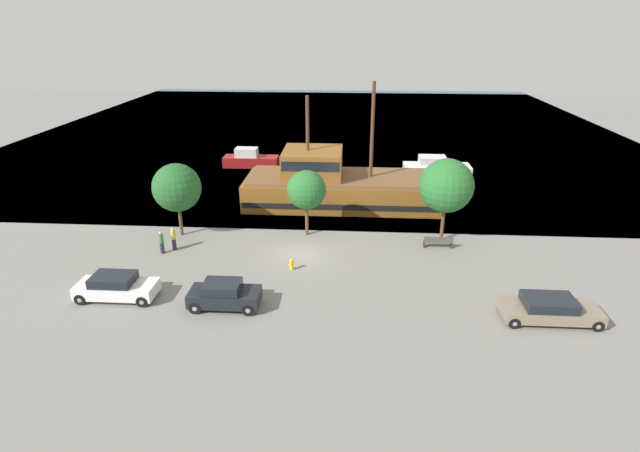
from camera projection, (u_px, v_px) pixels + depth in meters
The scene contains 15 objects.
ground_plane at pixel (299, 253), 33.62m from camera, with size 160.00×160.00×0.00m, color gray.
water_surface at pixel (330, 125), 74.17m from camera, with size 80.00×80.00×0.00m, color #33566B.
pirate_ship at pixel (338, 185), 42.01m from camera, with size 17.40×6.05×10.19m.
moored_boat_dockside at pixel (436, 167), 51.10m from camera, with size 6.72×2.55×1.69m.
moored_boat_outer at pixel (250, 159), 53.23m from camera, with size 5.77×1.92×1.99m.
parked_car_curb_front at pixel (224, 295), 27.09m from camera, with size 3.83×1.81×1.49m.
parked_car_curb_mid at pixel (116, 287), 27.95m from camera, with size 4.41×1.87×1.44m.
parked_car_curb_rear at pixel (550, 309), 25.92m from camera, with size 4.96×2.02×1.31m.
fire_hydrant at pixel (292, 264), 31.26m from camera, with size 0.42×0.25×0.76m.
bench_promenade_east at pixel (438, 242), 34.27m from camera, with size 1.98×0.45×0.85m.
pedestrian_walking_near at pixel (161, 242), 33.35m from camera, with size 0.32×0.32×1.57m.
pedestrian_walking_far at pixel (174, 239), 33.90m from camera, with size 0.32×0.32×1.59m.
tree_row_east at pixel (177, 188), 35.15m from camera, with size 3.43×3.43×5.33m.
tree_row_mideast at pixel (307, 190), 35.25m from camera, with size 2.79×2.79×4.84m.
tree_row_midwest at pixel (446, 186), 34.15m from camera, with size 3.74×3.74×5.92m.
Camera 1 is at (3.38, -30.19, 14.58)m, focal length 28.00 mm.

